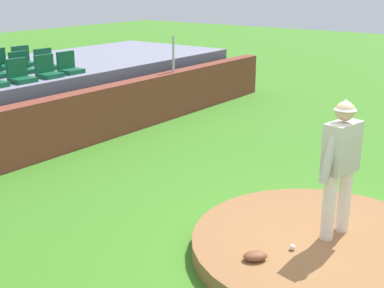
% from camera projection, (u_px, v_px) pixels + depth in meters
% --- Properties ---
extents(ground_plane, '(60.00, 60.00, 0.00)m').
position_uv_depth(ground_plane, '(322.00, 254.00, 6.80)').
color(ground_plane, '#3F8023').
extents(pitchers_mound, '(3.46, 3.46, 0.22)m').
position_uv_depth(pitchers_mound, '(323.00, 247.00, 6.76)').
color(pitchers_mound, '#95643B').
rests_on(pitchers_mound, ground_plane).
extents(pitcher, '(0.85, 0.36, 1.84)m').
position_uv_depth(pitcher, '(341.00, 159.00, 6.55)').
color(pitcher, silver).
rests_on(pitcher, pitchers_mound).
extents(baseball, '(0.07, 0.07, 0.07)m').
position_uv_depth(baseball, '(292.00, 247.00, 6.46)').
color(baseball, white).
rests_on(baseball, pitchers_mound).
extents(fielding_glove, '(0.36, 0.35, 0.11)m').
position_uv_depth(fielding_glove, '(255.00, 256.00, 6.22)').
color(fielding_glove, brown).
rests_on(fielding_glove, pitchers_mound).
extents(brick_barrier, '(16.91, 0.40, 1.18)m').
position_uv_depth(brick_barrier, '(30.00, 133.00, 10.14)').
color(brick_barrier, brown).
rests_on(brick_barrier, ground_plane).
extents(fence_post_right, '(0.06, 0.06, 0.94)m').
position_uv_depth(fence_post_right, '(173.00, 54.00, 13.26)').
color(fence_post_right, silver).
rests_on(fence_post_right, brick_barrier).
extents(stadium_chair_4, '(0.48, 0.44, 0.50)m').
position_uv_depth(stadium_chair_4, '(20.00, 75.00, 11.04)').
color(stadium_chair_4, '#135A37').
rests_on(stadium_chair_4, bleacher_platform).
extents(stadium_chair_5, '(0.48, 0.44, 0.50)m').
position_uv_depth(stadium_chair_5, '(47.00, 70.00, 11.60)').
color(stadium_chair_5, '#135A37').
rests_on(stadium_chair_5, bleacher_platform).
extents(stadium_chair_6, '(0.48, 0.44, 0.50)m').
position_uv_depth(stadium_chair_6, '(69.00, 66.00, 12.12)').
color(stadium_chair_6, '#135A37').
rests_on(stadium_chair_6, bleacher_platform).
extents(stadium_chair_12, '(0.48, 0.44, 0.50)m').
position_uv_depth(stadium_chair_12, '(22.00, 66.00, 12.12)').
color(stadium_chair_12, '#135A37').
rests_on(stadium_chair_12, bleacher_platform).
extents(stadium_chair_13, '(0.48, 0.44, 0.50)m').
position_uv_depth(stadium_chair_13, '(46.00, 63.00, 12.62)').
color(stadium_chair_13, '#135A37').
rests_on(stadium_chair_13, bleacher_platform).
extents(stadium_chair_20, '(0.48, 0.44, 0.50)m').
position_uv_depth(stadium_chair_20, '(23.00, 60.00, 13.13)').
color(stadium_chair_20, '#135A37').
rests_on(stadium_chair_20, bleacher_platform).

